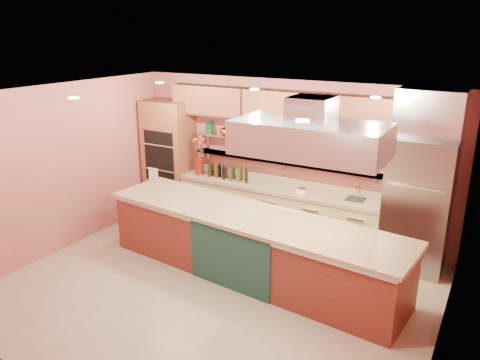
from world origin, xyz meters
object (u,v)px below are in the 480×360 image
Objects in this scene: flower_vase at (199,166)px; kitchen_scale at (302,189)px; island at (249,245)px; green_canister at (268,135)px; refrigerator at (417,205)px; copper_kettle at (224,131)px.

flower_vase reaches higher than kitchen_scale.
island is 26.41× the size of green_canister.
refrigerator is 2.65m from island.
kitchen_scale reaches higher than island.
flower_vase is at bearing -153.66° from copper_kettle.
refrigerator reaches higher than green_canister.
refrigerator is at bearing 5.60° from kitchen_scale.
green_canister is (-0.56, 1.72, 1.31)m from island.
green_canister is (-2.68, 0.23, 0.76)m from refrigerator.
kitchen_scale is at bearing 0.00° from flower_vase.
flower_vase is 1.80× the size of green_canister.
copper_kettle is (-1.70, 0.22, 0.81)m from kitchen_scale.
refrigerator is 6.49× the size of flower_vase.
refrigerator is at bearing 40.83° from island.
flower_vase is at bearing -174.10° from kitchen_scale.
copper_kettle is 0.99× the size of green_canister.
refrigerator is 3.69m from copper_kettle.
copper_kettle reaches higher than kitchen_scale.
green_canister is at bearing 0.00° from copper_kettle.
refrigerator is 4.06m from flower_vase.
copper_kettle reaches higher than island.
flower_vase is (-4.06, 0.01, 0.04)m from refrigerator.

